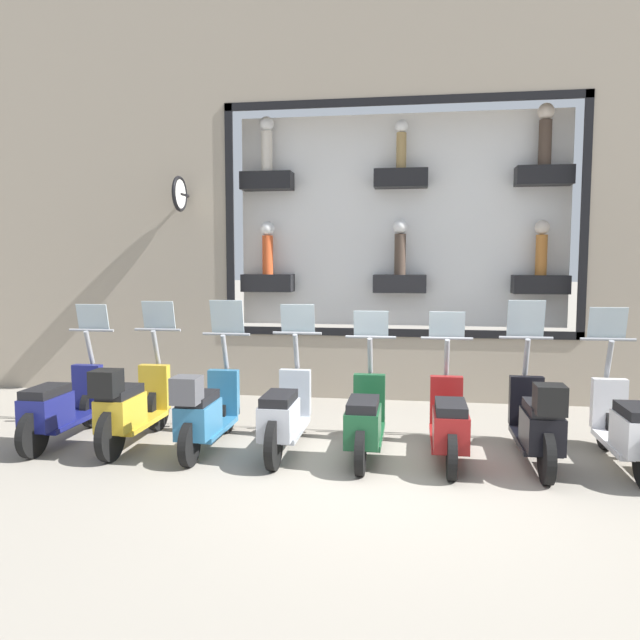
{
  "coord_description": "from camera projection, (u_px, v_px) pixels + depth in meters",
  "views": [
    {
      "loc": [
        -6.16,
        -0.23,
        2.16
      ],
      "look_at": [
        1.96,
        1.0,
        1.37
      ],
      "focal_mm": 35.0,
      "sensor_mm": 36.0,
      "label": 1
    }
  ],
  "objects": [
    {
      "name": "ground_plane",
      "position": [
        389.0,
        475.0,
        6.3
      ],
      "size": [
        120.0,
        120.0,
        0.0
      ],
      "primitive_type": "plane",
      "color": "gray"
    },
    {
      "name": "building_facade",
      "position": [
        401.0,
        138.0,
        9.46
      ],
      "size": [
        1.19,
        36.0,
        7.88
      ],
      "color": "gray",
      "rests_on": "ground_plane"
    },
    {
      "name": "scooter_white_1",
      "position": [
        627.0,
        429.0,
        6.41
      ],
      "size": [
        1.8,
        0.61,
        1.63
      ],
      "color": "black",
      "rests_on": "ground_plane"
    },
    {
      "name": "scooter_black_2",
      "position": [
        538.0,
        422.0,
        6.48
      ],
      "size": [
        1.8,
        0.6,
        1.7
      ],
      "color": "black",
      "rests_on": "ground_plane"
    },
    {
      "name": "scooter_red_3",
      "position": [
        449.0,
        424.0,
        6.67
      ],
      "size": [
        1.79,
        0.6,
        1.56
      ],
      "color": "black",
      "rests_on": "ground_plane"
    },
    {
      "name": "scooter_green_4",
      "position": [
        365.0,
        420.0,
        6.81
      ],
      "size": [
        1.79,
        0.6,
        1.56
      ],
      "color": "black",
      "rests_on": "ground_plane"
    },
    {
      "name": "scooter_silver_5",
      "position": [
        284.0,
        415.0,
        6.95
      ],
      "size": [
        1.81,
        0.6,
        1.63
      ],
      "color": "black",
      "rests_on": "ground_plane"
    },
    {
      "name": "scooter_teal_6",
      "position": [
        205.0,
        411.0,
        7.01
      ],
      "size": [
        1.79,
        0.61,
        1.67
      ],
      "color": "black",
      "rests_on": "ground_plane"
    },
    {
      "name": "scooter_yellow_7",
      "position": [
        130.0,
        406.0,
        7.16
      ],
      "size": [
        1.81,
        0.61,
        1.65
      ],
      "color": "black",
      "rests_on": "ground_plane"
    },
    {
      "name": "scooter_navy_8",
      "position": [
        60.0,
        407.0,
        7.35
      ],
      "size": [
        1.8,
        0.61,
        1.6
      ],
      "color": "black",
      "rests_on": "ground_plane"
    }
  ]
}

